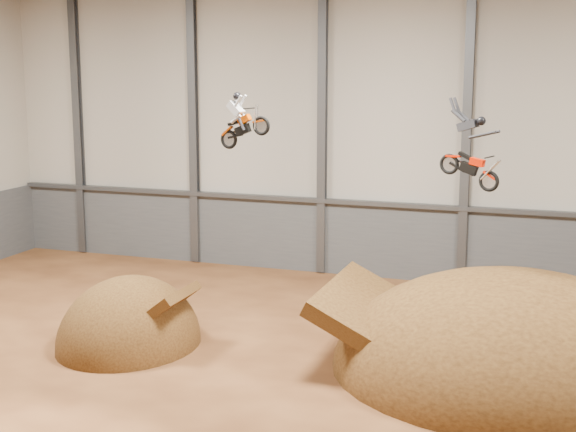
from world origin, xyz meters
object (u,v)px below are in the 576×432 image
Objects in this scene: fmx_rider_b at (467,145)px; fmx_rider_a at (248,114)px; takeoff_ramp at (130,344)px; landing_ramp at (512,375)px.

fmx_rider_a is at bearing -151.39° from fmx_rider_b.
fmx_rider_a reaches higher than takeoff_ramp.
fmx_rider_b is (11.44, 1.56, 7.40)m from takeoff_ramp.
landing_ramp is 4.24× the size of fmx_rider_b.
fmx_rider_a is at bearing -172.07° from landing_ramp.
fmx_rider_b reaches higher than takeoff_ramp.
takeoff_ramp is 13.71m from fmx_rider_b.
takeoff_ramp is at bearing -153.95° from fmx_rider_b.
landing_ramp is at bearing 6.52° from takeoff_ramp.
fmx_rider_a reaches higher than fmx_rider_b.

